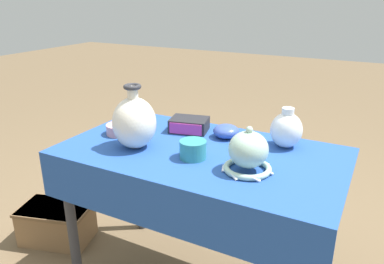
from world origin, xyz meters
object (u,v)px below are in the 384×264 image
object	(u,v)px
vase_dome_bell	(248,153)
mosaic_tile_box	(189,125)
bowl_shallow_cobalt	(226,131)
pot_squat_rose	(120,129)
vase_tall_bulbous	(134,122)
wooden_crate	(57,222)
pot_squat_teal	(193,150)
jar_round_porcelain	(286,130)

from	to	relation	value
vase_dome_bell	mosaic_tile_box	bearing A→B (deg)	144.58
bowl_shallow_cobalt	pot_squat_rose	bearing A→B (deg)	-157.71
vase_tall_bulbous	bowl_shallow_cobalt	bearing A→B (deg)	43.90
wooden_crate	mosaic_tile_box	bearing A→B (deg)	1.65
pot_squat_teal	bowl_shallow_cobalt	bearing A→B (deg)	84.00
bowl_shallow_cobalt	pot_squat_teal	bearing A→B (deg)	-96.00
vase_tall_bulbous	wooden_crate	bearing A→B (deg)	175.45
mosaic_tile_box	jar_round_porcelain	xyz separation A→B (m)	(0.44, 0.02, 0.05)
wooden_crate	vase_tall_bulbous	bearing A→B (deg)	-20.81
pot_squat_rose	bowl_shallow_cobalt	world-z (taller)	bowl_shallow_cobalt
vase_dome_bell	pot_squat_rose	distance (m)	0.65
pot_squat_rose	wooden_crate	bearing A→B (deg)	-173.89
vase_dome_bell	pot_squat_teal	distance (m)	0.23
vase_tall_bulbous	vase_dome_bell	world-z (taller)	vase_tall_bulbous
mosaic_tile_box	bowl_shallow_cobalt	distance (m)	0.18
wooden_crate	jar_round_porcelain	bearing A→B (deg)	-4.17
vase_dome_bell	wooden_crate	xyz separation A→B (m)	(-1.09, 0.04, -0.65)
vase_dome_bell	mosaic_tile_box	world-z (taller)	vase_dome_bell
pot_squat_rose	bowl_shallow_cobalt	size ratio (longest dim) A/B	1.08
vase_dome_bell	jar_round_porcelain	bearing A→B (deg)	78.15
mosaic_tile_box	pot_squat_teal	xyz separation A→B (m)	(0.16, -0.26, 0.01)
vase_dome_bell	pot_squat_rose	xyz separation A→B (m)	(-0.64, 0.09, -0.05)
vase_dome_bell	bowl_shallow_cobalt	xyz separation A→B (m)	(-0.20, 0.27, -0.04)
bowl_shallow_cobalt	wooden_crate	xyz separation A→B (m)	(-0.89, -0.23, -0.61)
pot_squat_teal	bowl_shallow_cobalt	size ratio (longest dim) A/B	0.91
pot_squat_rose	mosaic_tile_box	bearing A→B (deg)	34.97
jar_round_porcelain	vase_tall_bulbous	bearing A→B (deg)	-151.69
jar_round_porcelain	bowl_shallow_cobalt	bearing A→B (deg)	-176.28
jar_round_porcelain	wooden_crate	size ratio (longest dim) A/B	0.39
pot_squat_rose	jar_round_porcelain	bearing A→B (deg)	15.80
mosaic_tile_box	pot_squat_teal	size ratio (longest dim) A/B	1.84
vase_tall_bulbous	pot_squat_teal	bearing A→B (deg)	3.21
pot_squat_teal	bowl_shallow_cobalt	xyz separation A→B (m)	(0.03, 0.26, -0.01)
vase_tall_bulbous	jar_round_porcelain	bearing A→B (deg)	28.31
vase_tall_bulbous	jar_round_porcelain	size ratio (longest dim) A/B	1.58
vase_tall_bulbous	vase_dome_bell	xyz separation A→B (m)	(0.49, 0.00, -0.04)
pot_squat_rose	pot_squat_teal	distance (m)	0.42
mosaic_tile_box	pot_squat_rose	size ratio (longest dim) A/B	1.55
jar_round_porcelain	pot_squat_rose	size ratio (longest dim) A/B	1.36
mosaic_tile_box	pot_squat_teal	distance (m)	0.31
pot_squat_teal	vase_dome_bell	bearing A→B (deg)	-2.49
jar_round_porcelain	bowl_shallow_cobalt	world-z (taller)	jar_round_porcelain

